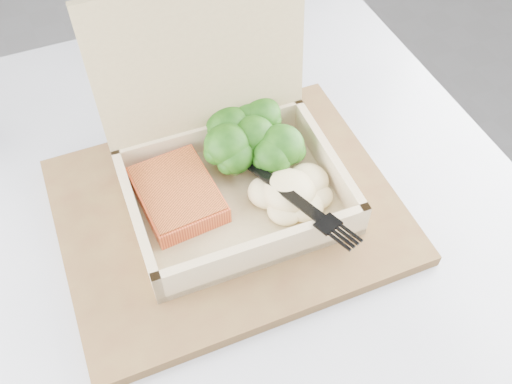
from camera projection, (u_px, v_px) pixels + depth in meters
name	position (u px, v px, depth m)	size (l,w,h in m)	color
floor	(385.00, 234.00, 1.55)	(4.00, 4.00, 0.00)	gray
cafe_table	(207.00, 300.00, 0.82)	(0.86, 0.86, 0.74)	black
serving_tray	(228.00, 210.00, 0.67)	(0.39, 0.31, 0.02)	brown
takeout_container	(224.00, 151.00, 0.65)	(0.26, 0.23, 0.23)	tan
salmon_fillet	(177.00, 195.00, 0.65)	(0.08, 0.11, 0.02)	#D65B29
broccoli_pile	(254.00, 142.00, 0.69)	(0.12, 0.12, 0.04)	#2B6616
mashed_potatoes	(289.00, 191.00, 0.65)	(0.10, 0.09, 0.03)	beige
plastic_fork	(270.00, 178.00, 0.64)	(0.06, 0.18, 0.02)	black
receipt	(189.00, 109.00, 0.79)	(0.08, 0.14, 0.00)	silver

